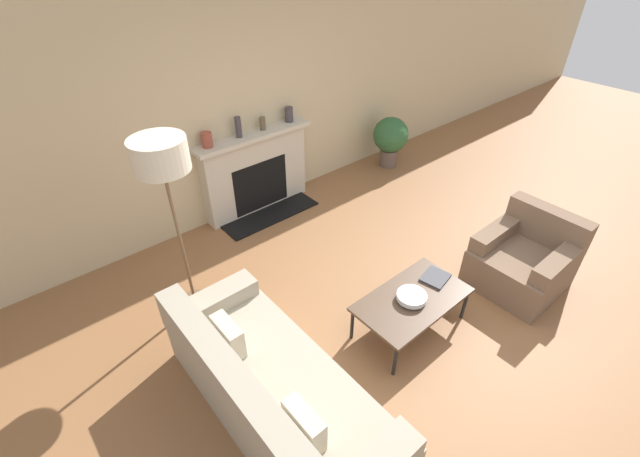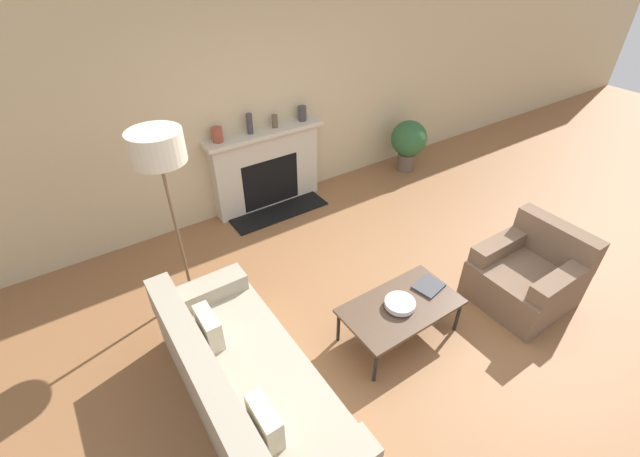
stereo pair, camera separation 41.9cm
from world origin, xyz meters
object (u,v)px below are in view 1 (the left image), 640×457
mantel_vase_center_left (238,127)px  mantel_vase_right (289,114)px  bowl (412,297)px  mantel_vase_center_right (263,123)px  coffee_table (412,300)px  mantel_vase_left (207,140)px  potted_plant (390,138)px  fireplace (256,173)px  floor_lamp (163,170)px  book (435,278)px  armchair_near (524,260)px  couch (273,392)px

mantel_vase_center_left → mantel_vase_right: mantel_vase_center_left is taller
bowl → mantel_vase_center_right: (0.29, 2.70, 0.71)m
coffee_table → mantel_vase_center_left: (-0.07, 2.69, 0.82)m
mantel_vase_left → mantel_vase_center_left: (0.42, 0.00, 0.04)m
mantel_vase_center_left → potted_plant: size_ratio=0.32×
mantel_vase_right → potted_plant: size_ratio=0.24×
mantel_vase_center_left → fireplace: bearing=-4.9°
bowl → floor_lamp: bearing=130.9°
floor_lamp → mantel_vase_right: bearing=28.1°
fireplace → mantel_vase_center_right: mantel_vase_center_right is taller
potted_plant → fireplace: bearing=172.4°
mantel_vase_right → book: bearing=-96.4°
coffee_table → floor_lamp: size_ratio=0.59×
mantel_vase_left → mantel_vase_center_left: size_ratio=0.69×
mantel_vase_left → potted_plant: (2.82, -0.31, -0.68)m
mantel_vase_center_right → mantel_vase_right: bearing=0.0°
bowl → mantel_vase_right: bearing=75.6°
floor_lamp → mantel_vase_right: 2.38m
fireplace → bowl: 2.69m
mantel_vase_center_left → armchair_near: bearing=-64.1°
armchair_near → potted_plant: (0.93, 2.72, 0.17)m
armchair_near → floor_lamp: (-2.80, 1.92, 1.24)m
bowl → mantel_vase_right: size_ratio=1.46×
armchair_near → mantel_vase_right: (-0.73, 3.03, 0.86)m
couch → mantel_vase_right: (2.14, 2.59, 0.86)m
book → floor_lamp: bearing=127.1°
fireplace → mantel_vase_right: bearing=1.5°
mantel_vase_left → mantel_vase_center_left: 0.42m
floor_lamp → coffee_table: bearing=-48.5°
coffee_table → potted_plant: size_ratio=1.38×
mantel_vase_center_left → mantel_vase_center_right: bearing=0.0°
mantel_vase_right → potted_plant: (1.66, -0.31, -0.69)m
bowl → mantel_vase_right: (0.69, 2.70, 0.72)m
bowl → mantel_vase_center_right: size_ratio=1.71×
floor_lamp → mantel_vase_center_left: bearing=39.7°
armchair_near → coffee_table: (-1.40, 0.34, 0.07)m
armchair_near → mantel_vase_center_left: (-1.47, 3.03, 0.89)m
coffee_table → mantel_vase_right: 2.89m
couch → armchair_near: armchair_near is taller
mantel_vase_center_right → mantel_vase_center_left: bearing=180.0°
fireplace → armchair_near: bearing=-66.7°
coffee_table → mantel_vase_center_right: bearing=84.4°
bowl → mantel_vase_center_right: mantel_vase_center_right is taller
potted_plant → mantel_vase_left: bearing=173.7°
book → mantel_vase_center_right: (-0.10, 2.66, 0.74)m
couch → potted_plant: bearing=-59.1°
armchair_near → mantel_vase_left: (-1.89, 3.03, 0.85)m
mantel_vase_center_right → potted_plant: mantel_vase_center_right is taller
coffee_table → mantel_vase_right: (0.67, 2.69, 0.79)m
mantel_vase_left → bowl: bearing=-80.2°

